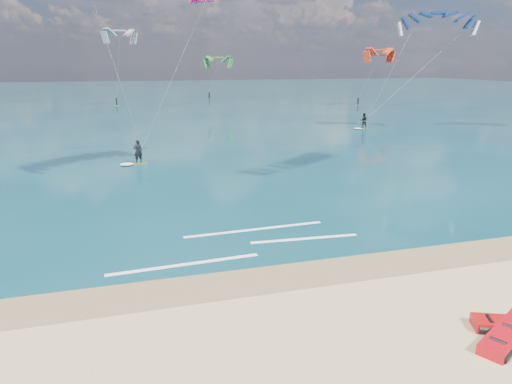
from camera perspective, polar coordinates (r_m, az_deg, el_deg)
ground at (r=52.76m, az=-11.49°, el=6.95°), size 320.00×320.00×0.00m
wet_sand_strip at (r=17.40m, az=-1.12°, el=-11.05°), size 320.00×2.40×0.01m
sea at (r=116.35m, az=-14.16°, el=11.51°), size 320.00×200.00×0.04m
packed_kite_left at (r=16.02m, az=28.91°, el=-15.79°), size 3.22×2.38×0.39m
packed_kite_mid at (r=16.54m, az=29.31°, el=-14.82°), size 2.69×1.95×0.39m
kitesurfer_main at (r=33.14m, az=-13.96°, el=16.29°), size 9.19×11.43×16.26m
kitesurfer_far at (r=57.48m, az=17.76°, el=14.95°), size 13.01×7.95×14.88m
shoreline_foam at (r=20.74m, az=-1.02°, el=-6.34°), size 11.35×3.63×0.01m
distant_kites at (r=92.37m, az=-13.12°, el=14.15°), size 83.08×30.35×13.29m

